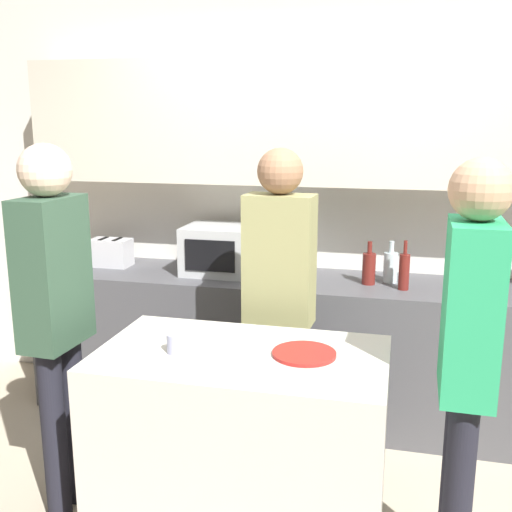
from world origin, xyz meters
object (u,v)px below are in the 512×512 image
microwave (227,250)px  person_center (55,301)px  bottle_1 (391,267)px  cup_0 (175,343)px  bottle_0 (369,268)px  person_right (468,345)px  toaster (111,252)px  person_left (279,286)px  bottle_2 (404,271)px  plate_on_island (304,354)px

microwave → person_center: size_ratio=0.30×
bottle_1 → cup_0: size_ratio=3.14×
bottle_0 → person_right: bearing=-71.0°
toaster → cup_0: 1.68m
bottle_0 → person_left: bearing=-122.7°
toaster → person_left: 1.46m
bottle_2 → bottle_1: bearing=117.8°
toaster → person_center: person_center is taller
bottle_0 → person_right: size_ratio=0.15×
microwave → bottle_1: microwave is taller
bottle_1 → bottle_2: (0.08, -0.15, 0.01)m
bottle_0 → bottle_2: size_ratio=0.90×
bottle_0 → cup_0: (-0.70, -1.31, -0.05)m
toaster → person_left: size_ratio=0.15×
bottle_1 → bottle_2: size_ratio=0.87×
toaster → person_left: person_left is taller
bottle_2 → person_center: (-1.52, -1.13, 0.05)m
microwave → toaster: (-0.80, 0.00, -0.06)m
microwave → person_left: (0.48, -0.69, -0.02)m
microwave → toaster: bearing=179.9°
person_left → bottle_0: bearing=-119.5°
cup_0 → person_center: 0.63m
bottle_1 → person_center: bearing=-138.4°
person_right → person_center: bearing=89.2°
microwave → bottle_2: (1.09, -0.13, -0.04)m
person_center → plate_on_island: bearing=91.9°
toaster → person_left: bearing=-28.5°
bottle_2 → plate_on_island: bearing=-108.7°
microwave → person_left: size_ratio=0.31×
bottle_2 → person_left: 0.83m
bottle_2 → person_right: (0.23, -1.19, 0.02)m
microwave → bottle_0: microwave is taller
microwave → bottle_2: microwave is taller
microwave → toaster: 0.80m
bottle_0 → person_left: 0.76m
bottle_0 → plate_on_island: size_ratio=0.98×
microwave → bottle_1: bearing=1.1°
microwave → person_left: 0.84m
person_left → person_right: size_ratio=1.00×
toaster → bottle_2: (1.89, -0.13, 0.02)m
bottle_2 → bottle_0: bearing=160.3°
plate_on_island → person_right: person_right is taller
bottle_1 → plate_on_island: 1.33m
bottle_1 → person_center: person_center is taller
bottle_2 → person_right: size_ratio=0.17×
toaster → bottle_0: bearing=-2.0°
bottle_1 → person_left: size_ratio=0.15×
bottle_0 → person_center: person_center is taller
person_center → person_right: person_center is taller
person_center → person_right: size_ratio=1.02×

